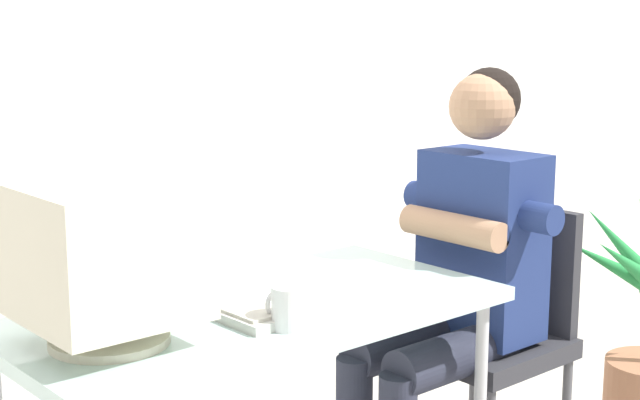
{
  "coord_description": "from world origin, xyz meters",
  "views": [
    {
      "loc": [
        -1.4,
        -1.88,
        1.44
      ],
      "look_at": [
        0.22,
        0.0,
        0.97
      ],
      "focal_mm": 53.05,
      "sensor_mm": 36.0,
      "label": 1
    }
  ],
  "objects_px": {
    "desk": "(255,326)",
    "office_chair": "(497,324)",
    "crt_monitor": "(108,254)",
    "keyboard": "(224,304)",
    "person_seated": "(458,268)",
    "desk_mug": "(289,307)"
  },
  "relations": [
    {
      "from": "desk",
      "to": "office_chair",
      "type": "bearing_deg",
      "value": -2.72
    },
    {
      "from": "crt_monitor",
      "to": "keyboard",
      "type": "height_order",
      "value": "crt_monitor"
    },
    {
      "from": "desk",
      "to": "keyboard",
      "type": "bearing_deg",
      "value": 166.15
    },
    {
      "from": "person_seated",
      "to": "desk_mug",
      "type": "relative_size",
      "value": 12.43
    },
    {
      "from": "desk_mug",
      "to": "desk",
      "type": "bearing_deg",
      "value": 76.4
    },
    {
      "from": "keyboard",
      "to": "person_seated",
      "type": "bearing_deg",
      "value": -4.54
    },
    {
      "from": "person_seated",
      "to": "crt_monitor",
      "type": "bearing_deg",
      "value": 178.82
    },
    {
      "from": "desk_mug",
      "to": "office_chair",
      "type": "bearing_deg",
      "value": 8.99
    },
    {
      "from": "desk",
      "to": "keyboard",
      "type": "height_order",
      "value": "keyboard"
    },
    {
      "from": "crt_monitor",
      "to": "desk",
      "type": "bearing_deg",
      "value": 2.78
    },
    {
      "from": "desk",
      "to": "office_chair",
      "type": "height_order",
      "value": "office_chair"
    },
    {
      "from": "desk",
      "to": "keyboard",
      "type": "distance_m",
      "value": 0.11
    },
    {
      "from": "desk",
      "to": "person_seated",
      "type": "xyz_separation_m",
      "value": [
        0.73,
        -0.04,
        0.04
      ]
    },
    {
      "from": "keyboard",
      "to": "desk",
      "type": "bearing_deg",
      "value": -13.85
    },
    {
      "from": "crt_monitor",
      "to": "office_chair",
      "type": "height_order",
      "value": "crt_monitor"
    },
    {
      "from": "crt_monitor",
      "to": "person_seated",
      "type": "distance_m",
      "value": 1.18
    },
    {
      "from": "person_seated",
      "to": "office_chair",
      "type": "bearing_deg",
      "value": -0.0
    },
    {
      "from": "crt_monitor",
      "to": "person_seated",
      "type": "xyz_separation_m",
      "value": [
        1.16,
        -0.02,
        -0.23
      ]
    },
    {
      "from": "desk",
      "to": "office_chair",
      "type": "xyz_separation_m",
      "value": [
        0.93,
        -0.04,
        -0.18
      ]
    },
    {
      "from": "office_chair",
      "to": "person_seated",
      "type": "relative_size",
      "value": 0.65
    },
    {
      "from": "desk",
      "to": "person_seated",
      "type": "bearing_deg",
      "value": -3.46
    },
    {
      "from": "crt_monitor",
      "to": "desk_mug",
      "type": "distance_m",
      "value": 0.44
    }
  ]
}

